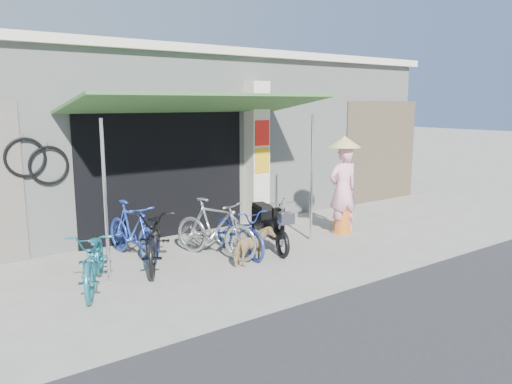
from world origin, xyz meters
TOP-DOWN VIEW (x-y plane):
  - ground at (0.00, 0.00)m, footprint 80.00×80.00m
  - bicycle_shop at (-0.00, 5.09)m, footprint 12.30×5.30m
  - shop_pillar at (0.85, 2.45)m, footprint 0.42×0.44m
  - awning at (-0.90, 1.63)m, footprint 4.60×1.88m
  - neighbour_right at (5.00, 2.59)m, footprint 2.60×0.06m
  - bike_teal at (-3.24, 0.62)m, footprint 1.24×1.77m
  - bike_blue at (-2.27, 1.63)m, footprint 0.64×1.64m
  - bike_black at (-2.14, 1.03)m, footprint 1.46×1.97m
  - bike_silver at (-1.13, 0.89)m, footprint 1.05×1.72m
  - bike_navy at (-0.70, 0.79)m, footprint 0.64×1.60m
  - street_dog at (-0.84, 0.18)m, footprint 0.75×0.42m
  - moped at (-0.08, 0.80)m, footprint 0.64×1.64m
  - nun at (1.74, 0.76)m, footprint 0.70×0.64m

SIDE VIEW (x-z plane):
  - ground at x=0.00m, z-range 0.00..0.00m
  - street_dog at x=-0.84m, z-range 0.00..0.60m
  - bike_navy at x=-0.70m, z-range 0.00..0.82m
  - moped at x=-0.08m, z-range -0.04..0.90m
  - bike_teal at x=-3.24m, z-range 0.00..0.88m
  - bike_blue at x=-2.27m, z-range 0.00..0.96m
  - bike_black at x=-2.14m, z-range 0.00..0.99m
  - bike_silver at x=-1.13m, z-range 0.00..1.00m
  - nun at x=1.74m, z-range -0.02..1.91m
  - neighbour_right at x=5.00m, z-range 0.00..2.60m
  - shop_pillar at x=0.85m, z-range 0.00..3.00m
  - bicycle_shop at x=0.00m, z-range 0.00..3.66m
  - awning at x=-0.90m, z-range 1.15..3.88m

